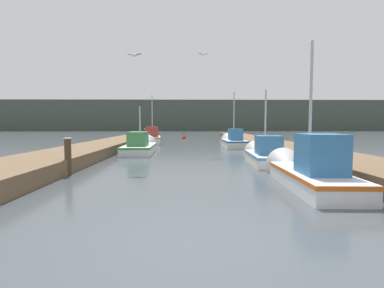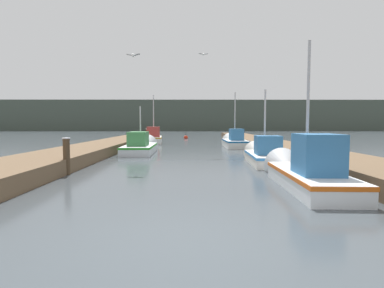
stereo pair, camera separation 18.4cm
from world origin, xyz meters
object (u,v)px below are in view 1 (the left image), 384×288
Objects in this scene: fishing_boat_1 at (264,154)px; fishing_boat_2 at (141,146)px; mooring_piling_0 at (68,156)px; seagull_lead at (203,54)px; mooring_piling_2 at (147,133)px; channel_buoy at (184,137)px; fishing_boat_0 at (306,170)px; mooring_piling_1 at (145,135)px; fishing_boat_4 at (152,138)px; fishing_boat_3 at (233,141)px; seagull_1 at (134,55)px.

fishing_boat_2 is (-6.32, 4.74, 0.03)m from fishing_boat_1.
mooring_piling_0 is 10.16m from seagull_lead.
channel_buoy is at bearing 30.85° from mooring_piling_2.
mooring_piling_1 is (-7.40, 20.16, 0.22)m from fishing_boat_0.
fishing_boat_4 is 8.22× the size of seagull_lead.
fishing_boat_0 is at bearing -81.94° from channel_buoy.
fishing_boat_3 is at bearing 32.93° from fishing_boat_2.
seagull_1 reaches higher than mooring_piling_2.
fishing_boat_3 is at bearing -37.17° from fishing_boat_4.
fishing_boat_0 is 7.71m from mooring_piling_0.
mooring_piling_2 reaches higher than mooring_piling_1.
mooring_piling_0 is 2.29× the size of seagull_lead.
mooring_piling_2 is at bearing -74.55° from seagull_1.
fishing_boat_0 is 8.73× the size of seagull_1.
mooring_piling_1 is (-0.91, 1.94, 0.15)m from fishing_boat_4.
fishing_boat_4 reaches higher than fishing_boat_1.
seagull_lead is (3.75, -0.82, 5.35)m from fishing_boat_2.
mooring_piling_0 is at bearing -100.13° from fishing_boat_2.
fishing_boat_2 is 4.23× the size of mooring_piling_0.
fishing_boat_4 is 11.34m from seagull_lead.
fishing_boat_3 is 9.64m from mooring_piling_1.
seagull_lead is at bearing -71.55° from fishing_boat_4.
mooring_piling_2 is (-1.22, 5.91, 0.22)m from fishing_boat_4.
fishing_boat_3 is 1.01× the size of fishing_boat_4.
seagull_lead is at bearing -70.94° from mooring_piling_2.
mooring_piling_1 is at bearing 112.37° from fishing_boat_0.
mooring_piling_0 is at bearing 51.23° from seagull_1.
fishing_boat_2 is 1.17× the size of fishing_boat_3.
seagull_1 is (2.22, -20.56, 3.75)m from mooring_piling_2.
mooring_piling_0 is (-7.58, -12.32, 0.24)m from fishing_boat_3.
fishing_boat_2 is at bearing -145.92° from fishing_boat_3.
mooring_piling_1 is at bearing -74.15° from seagull_1.
fishing_boat_1 is at bearing -89.97° from fishing_boat_3.
mooring_piling_2 is 2.51× the size of seagull_lead.
mooring_piling_2 is (-7.80, 19.05, 0.35)m from fishing_boat_1.
channel_buoy is 1.74× the size of seagull_lead.
seagull_lead is (-2.56, -5.10, 5.33)m from fishing_boat_3.
fishing_boat_0 reaches higher than mooring_piling_2.
seagull_lead reaches higher than fishing_boat_4.
seagull_lead is 1.00× the size of seagull_1.
channel_buoy is (3.75, 24.73, -0.51)m from mooring_piling_0.
fishing_boat_2 is 9.70× the size of seagull_1.
fishing_boat_0 is 1.05× the size of fishing_boat_3.
fishing_boat_3 is 7.81m from seagull_lead.
fishing_boat_2 is 8.41m from fishing_boat_4.
mooring_piling_2 reaches higher than channel_buoy.
channel_buoy is at bearing -85.06° from seagull_1.
fishing_boat_1 is 7.13m from seagull_lead.
fishing_boat_0 is 11.63m from fishing_boat_2.
fishing_boat_1 is (0.09, 5.08, -0.06)m from fishing_boat_0.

